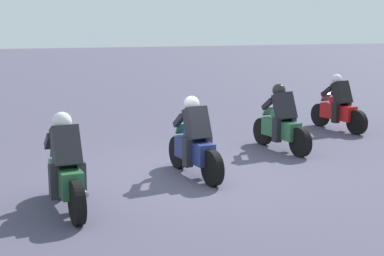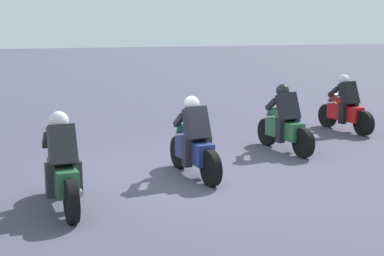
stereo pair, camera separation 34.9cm
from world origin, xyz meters
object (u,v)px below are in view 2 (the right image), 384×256
(rider_lane_b, at_px, (285,124))
(rider_lane_d, at_px, (62,169))
(rider_lane_a, at_px, (346,108))
(rider_lane_c, at_px, (194,144))

(rider_lane_b, height_order, rider_lane_d, same)
(rider_lane_d, bearing_deg, rider_lane_a, -66.15)
(rider_lane_b, relative_size, rider_lane_c, 1.00)
(rider_lane_c, bearing_deg, rider_lane_a, -66.46)
(rider_lane_a, bearing_deg, rider_lane_d, 109.67)
(rider_lane_c, bearing_deg, rider_lane_b, -68.37)
(rider_lane_b, height_order, rider_lane_c, same)
(rider_lane_a, xyz_separation_m, rider_lane_c, (-2.91, 5.32, 0.00))
(rider_lane_a, xyz_separation_m, rider_lane_b, (-1.58, 2.69, 0.00))
(rider_lane_b, xyz_separation_m, rider_lane_d, (-2.40, 5.16, 0.00))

